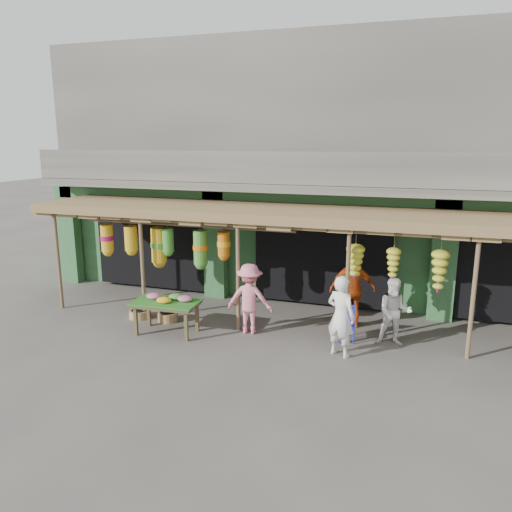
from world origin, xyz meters
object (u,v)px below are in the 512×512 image
(blue_chair, at_px, (346,321))
(person_front, at_px, (341,316))
(flower_table, at_px, (167,303))
(person_vendor, at_px, (352,290))
(person_shopper, at_px, (250,299))
(person_right, at_px, (394,312))

(blue_chair, xyz_separation_m, person_front, (-0.00, -0.87, 0.42))
(flower_table, bearing_deg, blue_chair, 10.06)
(person_vendor, distance_m, person_shopper, 2.45)
(flower_table, relative_size, person_vendor, 0.83)
(blue_chair, distance_m, person_right, 1.06)
(person_front, bearing_deg, flower_table, 23.83)
(person_shopper, bearing_deg, flower_table, 14.37)
(flower_table, height_order, person_front, person_front)
(person_right, bearing_deg, person_front, -144.90)
(person_vendor, relative_size, person_shopper, 1.13)
(blue_chair, distance_m, person_front, 0.96)
(person_front, height_order, person_shopper, person_front)
(person_right, bearing_deg, flower_table, -176.55)
(person_vendor, bearing_deg, person_shopper, 8.10)
(flower_table, xyz_separation_m, person_shopper, (1.79, 0.62, 0.09))
(person_vendor, bearing_deg, person_front, 71.23)
(flower_table, bearing_deg, person_shopper, 16.66)
(person_right, bearing_deg, person_vendor, 134.94)
(blue_chair, relative_size, person_shopper, 0.48)
(flower_table, relative_size, person_right, 1.03)
(blue_chair, xyz_separation_m, person_right, (1.01, 0.06, 0.31))
(flower_table, xyz_separation_m, person_right, (4.98, 0.94, 0.02))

